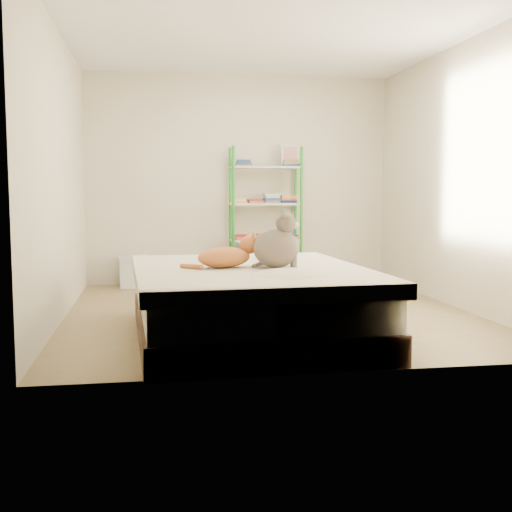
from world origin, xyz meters
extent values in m
cube|color=#8B7956|center=(0.00, 0.00, 0.00)|extent=(3.80, 4.20, 0.01)
cube|color=white|center=(0.00, 0.00, 2.60)|extent=(3.80, 4.20, 0.01)
cube|color=beige|center=(0.00, 2.10, 1.30)|extent=(3.80, 0.01, 2.60)
cube|color=beige|center=(0.00, -2.10, 1.30)|extent=(3.80, 0.01, 2.60)
cube|color=beige|center=(-1.90, 0.00, 1.30)|extent=(0.01, 4.20, 2.60)
cube|color=beige|center=(1.90, 0.00, 1.30)|extent=(0.01, 4.20, 2.60)
cube|color=#533424|center=(-0.34, -1.05, 0.11)|extent=(1.83, 2.24, 0.22)
cube|color=silver|center=(-0.34, -1.05, 0.34)|extent=(1.78, 2.18, 0.24)
cube|color=beige|center=(-0.34, -1.05, 0.51)|extent=(1.87, 2.29, 0.11)
cylinder|color=#2A902B|center=(-0.12, 1.72, 0.85)|extent=(0.04, 0.04, 1.70)
cylinder|color=#2A902B|center=(-0.12, 2.04, 0.85)|extent=(0.04, 0.04, 1.70)
cylinder|color=#2A902B|center=(0.72, 1.72, 0.85)|extent=(0.04, 0.04, 1.70)
cylinder|color=#2A902B|center=(0.72, 2.04, 0.85)|extent=(0.04, 0.04, 1.70)
cube|color=silver|center=(0.30, 1.88, 0.10)|extent=(0.86, 0.34, 0.02)
cube|color=silver|center=(0.30, 1.88, 0.55)|extent=(0.86, 0.34, 0.02)
cube|color=silver|center=(0.30, 1.88, 1.00)|extent=(0.86, 0.34, 0.02)
cube|color=silver|center=(0.30, 1.88, 1.45)|extent=(0.86, 0.34, 0.02)
cube|color=#B32122|center=(0.00, 1.88, 0.16)|extent=(0.20, 0.16, 0.09)
cube|color=#B32122|center=(0.60, 1.88, 0.16)|extent=(0.20, 0.16, 0.09)
cube|color=#B32122|center=(0.00, 1.88, 0.61)|extent=(0.20, 0.16, 0.09)
cube|color=#B32122|center=(0.30, 1.88, 0.61)|extent=(0.20, 0.16, 0.09)
cube|color=#B32122|center=(0.60, 1.88, 0.61)|extent=(0.20, 0.16, 0.09)
cube|color=#B32122|center=(0.00, 1.88, 1.06)|extent=(0.20, 0.16, 0.09)
cube|color=#B32122|center=(0.20, 1.88, 1.06)|extent=(0.20, 0.16, 0.09)
cube|color=#B32122|center=(0.40, 1.88, 1.06)|extent=(0.20, 0.16, 0.09)
cube|color=#B32122|center=(0.60, 1.88, 1.06)|extent=(0.20, 0.16, 0.09)
cube|color=#B32122|center=(0.00, 1.88, 1.51)|extent=(0.20, 0.16, 0.09)
cube|color=#B32122|center=(0.60, 1.88, 1.51)|extent=(0.20, 0.16, 0.09)
cube|color=silver|center=(0.62, 1.93, 1.60)|extent=(0.22, 0.07, 0.28)
cube|color=#E24F39|center=(0.62, 1.92, 1.60)|extent=(0.17, 0.05, 0.22)
cube|color=tan|center=(0.34, 1.06, 0.17)|extent=(0.53, 0.44, 0.34)
cube|color=#5F1C8F|center=(0.36, 0.86, 0.17)|extent=(0.29, 0.04, 0.08)
cube|color=tan|center=(0.34, 0.87, 0.34)|extent=(0.50, 0.20, 0.11)
cube|color=white|center=(-1.32, 1.85, 0.18)|extent=(0.33, 0.30, 0.36)
cube|color=white|center=(-1.32, 1.85, 0.37)|extent=(0.36, 0.33, 0.03)
camera|label=1|loc=(-1.09, -5.98, 1.15)|focal=45.00mm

